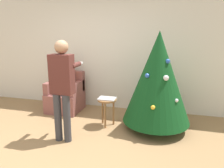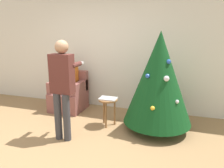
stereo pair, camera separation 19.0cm
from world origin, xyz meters
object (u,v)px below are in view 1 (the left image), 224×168
(christmas_tree, at_px, (158,78))
(side_stool, at_px, (107,104))
(person_standing, at_px, (62,83))
(armchair, at_px, (66,96))
(person_seated, at_px, (65,81))

(christmas_tree, height_order, side_stool, christmas_tree)
(christmas_tree, bearing_deg, person_standing, -150.53)
(christmas_tree, distance_m, armchair, 2.21)
(person_seated, height_order, side_stool, person_seated)
(side_stool, bearing_deg, person_seated, 155.04)
(side_stool, bearing_deg, armchair, 154.20)
(person_seated, bearing_deg, person_standing, -63.73)
(christmas_tree, xyz_separation_m, armchair, (-2.06, 0.45, -0.65))
(christmas_tree, height_order, person_standing, christmas_tree)
(person_seated, bearing_deg, side_stool, -24.96)
(armchair, bearing_deg, side_stool, -25.80)
(armchair, distance_m, person_seated, 0.36)
(christmas_tree, height_order, armchair, christmas_tree)
(christmas_tree, xyz_separation_m, person_standing, (-1.44, -0.82, -0.00))
(christmas_tree, relative_size, side_stool, 3.37)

